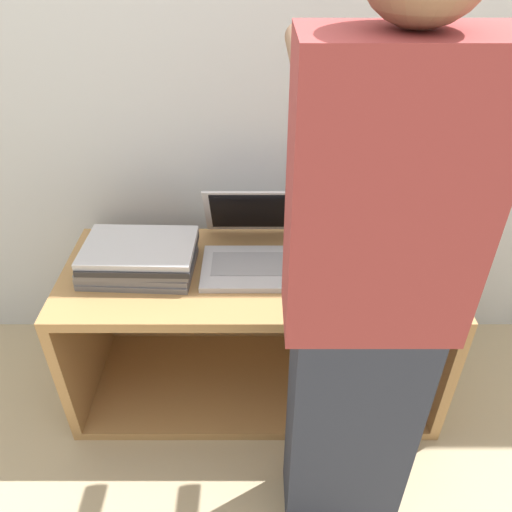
% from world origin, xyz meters
% --- Properties ---
extents(ground_plane, '(12.00, 12.00, 0.00)m').
position_xyz_m(ground_plane, '(0.00, 0.00, 0.00)').
color(ground_plane, tan).
extents(wall_back, '(8.00, 0.05, 2.40)m').
position_xyz_m(wall_back, '(0.00, 0.65, 1.20)').
color(wall_back, silver).
rests_on(wall_back, ground_plane).
extents(cart, '(1.35, 0.55, 0.59)m').
position_xyz_m(cart, '(0.00, 0.34, 0.29)').
color(cart, '#A87A47').
rests_on(cart, ground_plane).
extents(laptop_open, '(0.38, 0.38, 0.24)m').
position_xyz_m(laptop_open, '(0.00, 0.33, 0.64)').
color(laptop_open, '#B7B7BC').
rests_on(laptop_open, cart).
extents(laptop_stack_left, '(0.39, 0.27, 0.11)m').
position_xyz_m(laptop_stack_left, '(-0.40, 0.28, 0.64)').
color(laptop_stack_left, slate).
rests_on(laptop_stack_left, cart).
extents(laptop_stack_right, '(0.39, 0.26, 0.11)m').
position_xyz_m(laptop_stack_right, '(0.40, 0.27, 0.64)').
color(laptop_stack_right, gray).
rests_on(laptop_stack_right, cart).
extents(person, '(0.40, 0.53, 1.68)m').
position_xyz_m(person, '(0.27, -0.22, 0.85)').
color(person, '#2D3342').
rests_on(person, ground_plane).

